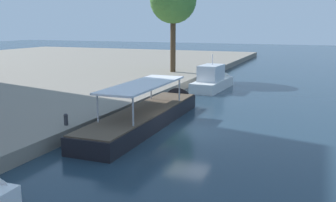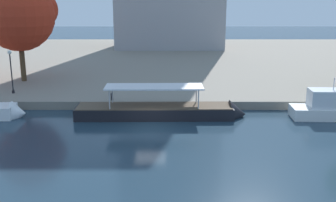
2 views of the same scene
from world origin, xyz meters
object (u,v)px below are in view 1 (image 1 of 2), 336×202
(motor_yacht_2, at_px, (214,82))
(tree_2, at_px, (171,1))
(tour_boat_1, at_px, (149,117))
(mooring_bollard_0, at_px, (66,119))

(motor_yacht_2, xyz_separation_m, tree_2, (5.49, 6.95, 8.57))
(tour_boat_1, bearing_deg, tree_2, 17.00)
(tree_2, bearing_deg, tour_boat_1, -162.21)
(motor_yacht_2, height_order, tree_2, tree_2)
(tour_boat_1, height_order, motor_yacht_2, motor_yacht_2)
(tour_boat_1, height_order, mooring_bollard_0, tour_boat_1)
(tour_boat_1, bearing_deg, mooring_bollard_0, 148.38)
(motor_yacht_2, bearing_deg, tour_boat_1, -178.54)
(tour_boat_1, distance_m, motor_yacht_2, 15.12)
(motor_yacht_2, bearing_deg, tree_2, 54.42)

